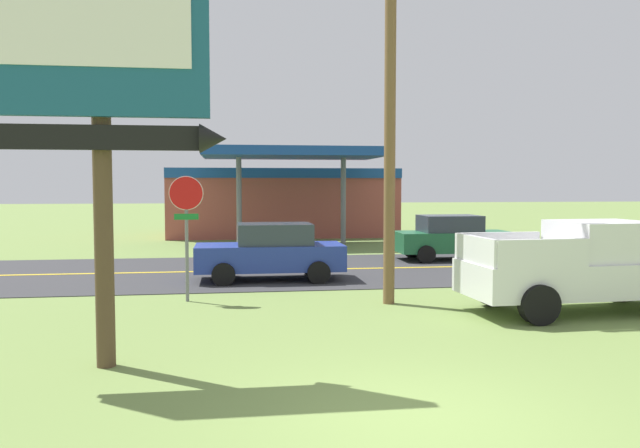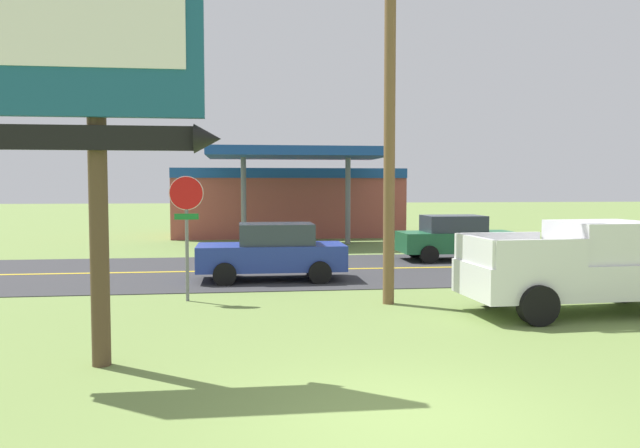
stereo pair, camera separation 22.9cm
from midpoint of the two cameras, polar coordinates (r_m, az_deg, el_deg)
name	(u,v)px [view 2 (the right image)]	position (r m, az deg, el deg)	size (l,w,h in m)	color
ground_plane	(406,419)	(7.78, 8.66, -17.08)	(180.00, 180.00, 0.00)	olive
road_asphalt	(300,270)	(20.29, -1.46, -4.19)	(140.00, 8.00, 0.02)	#333335
road_centre_line	(300,270)	(20.28, -1.46, -4.15)	(126.00, 0.20, 0.01)	gold
motel_sign	(99,87)	(9.90, -18.77, 11.70)	(3.42, 0.54, 6.09)	brown
stop_sign	(187,215)	(15.04, -11.56, 0.76)	(0.80, 0.08, 2.95)	slate
utility_pole	(390,85)	(14.68, 6.79, 12.43)	(2.08, 0.26, 9.36)	brown
gas_station	(287,200)	(34.50, -2.80, 2.22)	(12.00, 11.50, 4.40)	#A84C42
pickup_white_parked_on_lawn	(587,268)	(14.71, 23.43, -3.68)	(5.30, 2.45, 1.96)	silver
car_blue_near_lane	(272,252)	(18.13, -3.97, -2.50)	(4.20, 2.00, 1.64)	#233893
car_green_mid_lane	(456,238)	(23.45, 12.48, -1.21)	(4.20, 2.00, 1.64)	#1E6038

